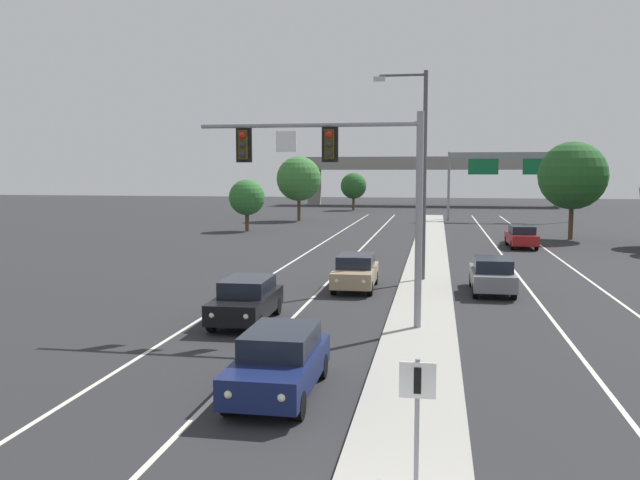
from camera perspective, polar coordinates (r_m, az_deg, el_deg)
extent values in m
cube|color=#9E9B93|center=(26.80, 8.81, -5.61)|extent=(2.40, 110.00, 0.15)
cube|color=silver|center=(34.09, 1.13, -3.19)|extent=(0.14, 100.00, 0.01)
cube|color=silver|center=(33.96, 17.04, -3.49)|extent=(0.14, 100.00, 0.01)
cube|color=silver|center=(34.74, -4.26, -3.03)|extent=(0.14, 100.00, 0.01)
cube|color=silver|center=(34.52, 22.49, -3.53)|extent=(0.14, 100.00, 0.01)
cylinder|color=gray|center=(22.35, 8.48, 1.63)|extent=(0.24, 0.24, 7.20)
cylinder|color=gray|center=(22.75, -1.04, 9.83)|extent=(7.52, 0.16, 0.16)
cube|color=black|center=(22.63, 0.87, 8.20)|extent=(0.56, 0.06, 1.20)
cube|color=#38330F|center=(22.59, 0.85, 8.21)|extent=(0.32, 0.32, 1.00)
sphere|color=red|center=(22.43, 0.78, 9.04)|extent=(0.22, 0.22, 0.22)
sphere|color=#282828|center=(22.42, 0.78, 8.22)|extent=(0.22, 0.22, 0.22)
sphere|color=#282828|center=(22.41, 0.78, 7.41)|extent=(0.22, 0.22, 0.22)
cube|color=black|center=(23.29, -6.53, 8.10)|extent=(0.56, 0.06, 1.20)
cube|color=#38330F|center=(23.25, -6.56, 8.10)|extent=(0.32, 0.32, 1.00)
sphere|color=red|center=(23.11, -6.69, 8.91)|extent=(0.22, 0.22, 0.22)
sphere|color=#282828|center=(23.09, -6.68, 8.12)|extent=(0.22, 0.22, 0.22)
sphere|color=#282828|center=(23.08, -6.67, 7.32)|extent=(0.22, 0.22, 0.22)
cube|color=white|center=(22.86, -2.92, 8.42)|extent=(0.70, 0.04, 0.70)
cylinder|color=gray|center=(11.46, 8.30, -15.35)|extent=(0.08, 0.08, 2.20)
cube|color=white|center=(11.18, 8.36, -11.82)|extent=(0.60, 0.03, 0.60)
cube|color=black|center=(11.17, 8.35, -11.85)|extent=(0.12, 0.01, 0.44)
cylinder|color=#4C4C51|center=(32.44, 8.94, 5.41)|extent=(0.20, 0.20, 10.00)
cylinder|color=#4C4C51|center=(32.80, 7.10, 13.85)|extent=(2.20, 0.12, 0.12)
cube|color=#B7B7B2|center=(32.85, 5.12, 13.59)|extent=(0.56, 0.28, 0.20)
cube|color=#141E4C|center=(16.35, -3.54, -10.90)|extent=(1.81, 4.40, 0.70)
cube|color=black|center=(16.38, -3.38, -8.57)|extent=(1.59, 2.38, 0.56)
sphere|color=#EAE5C6|center=(14.19, -3.32, -13.33)|extent=(0.18, 0.18, 0.18)
sphere|color=#EAE5C6|center=(14.48, -7.88, -12.97)|extent=(0.18, 0.18, 0.18)
cylinder|color=black|center=(14.90, -1.83, -14.00)|extent=(0.22, 0.64, 0.64)
cylinder|color=black|center=(15.29, -7.88, -13.53)|extent=(0.22, 0.64, 0.64)
cylinder|color=black|center=(17.70, 0.18, -10.75)|extent=(0.22, 0.64, 0.64)
cylinder|color=black|center=(18.03, -4.93, -10.46)|extent=(0.22, 0.64, 0.64)
cube|color=black|center=(23.97, -6.35, -5.49)|extent=(1.91, 4.44, 0.70)
cube|color=black|center=(24.07, -6.24, -3.92)|extent=(1.64, 2.41, 0.56)
sphere|color=#EAE5C6|center=(21.76, -6.37, -6.53)|extent=(0.18, 0.18, 0.18)
sphere|color=#EAE5C6|center=(22.08, -9.28, -6.39)|extent=(0.18, 0.18, 0.18)
cylinder|color=black|center=(22.43, -5.35, -7.19)|extent=(0.24, 0.65, 0.64)
cylinder|color=black|center=(22.86, -9.27, -6.99)|extent=(0.24, 0.65, 0.64)
cylinder|color=black|center=(25.29, -3.70, -5.68)|extent=(0.24, 0.65, 0.64)
cylinder|color=black|center=(25.67, -7.21, -5.54)|extent=(0.24, 0.65, 0.64)
cube|color=tan|center=(30.54, 3.05, -3.00)|extent=(1.87, 4.43, 0.70)
cube|color=black|center=(30.66, 3.10, -1.77)|extent=(1.62, 2.40, 0.56)
sphere|color=#EAE5C6|center=(28.33, 3.74, -3.60)|extent=(0.18, 0.18, 0.18)
sphere|color=#EAE5C6|center=(28.46, 1.43, -3.55)|extent=(0.18, 0.18, 0.18)
cylinder|color=black|center=(29.05, 4.30, -4.17)|extent=(0.23, 0.64, 0.64)
cylinder|color=black|center=(29.22, 1.17, -4.09)|extent=(0.23, 0.64, 0.64)
cylinder|color=black|center=(32.00, 4.76, -3.24)|extent=(0.23, 0.64, 0.64)
cylinder|color=black|center=(32.16, 1.91, -3.17)|extent=(0.23, 0.64, 0.64)
cube|color=slate|center=(30.69, 14.52, -3.14)|extent=(1.82, 4.41, 0.70)
cube|color=black|center=(30.38, 14.59, -2.03)|extent=(1.59, 2.38, 0.56)
sphere|color=#EAE5C6|center=(32.80, 13.24, -2.44)|extent=(0.18, 0.18, 0.18)
sphere|color=#EAE5C6|center=(32.88, 15.25, -2.47)|extent=(0.18, 0.18, 0.18)
cylinder|color=black|center=(32.18, 12.89, -3.32)|extent=(0.22, 0.64, 0.64)
cylinder|color=black|center=(32.29, 15.73, -3.36)|extent=(0.22, 0.64, 0.64)
cylinder|color=black|center=(29.22, 13.16, -4.25)|extent=(0.22, 0.64, 0.64)
cylinder|color=black|center=(29.35, 16.29, -4.29)|extent=(0.22, 0.64, 0.64)
cube|color=maroon|center=(49.21, 16.87, 0.14)|extent=(1.92, 4.45, 0.70)
cube|color=black|center=(48.94, 16.93, 0.85)|extent=(1.65, 2.42, 0.56)
sphere|color=#EAE5C6|center=(51.28, 15.88, 0.45)|extent=(0.18, 0.18, 0.18)
sphere|color=#EAE5C6|center=(51.44, 17.15, 0.43)|extent=(0.18, 0.18, 0.18)
cylinder|color=black|center=(50.62, 15.72, -0.07)|extent=(0.24, 0.65, 0.64)
cylinder|color=black|center=(50.84, 17.50, -0.10)|extent=(0.24, 0.65, 0.64)
cylinder|color=black|center=(47.66, 16.16, -0.44)|extent=(0.24, 0.65, 0.64)
cylinder|color=black|center=(47.90, 18.06, -0.47)|extent=(0.24, 0.65, 0.64)
cylinder|color=gray|center=(74.52, 10.97, 4.53)|extent=(0.28, 0.28, 7.50)
cylinder|color=gray|center=(75.85, 20.86, 4.28)|extent=(0.28, 0.28, 7.50)
cube|color=gray|center=(74.91, 16.03, 6.98)|extent=(13.00, 0.36, 0.70)
cube|color=#0F6033|center=(74.45, 13.82, 6.13)|extent=(3.20, 0.08, 1.70)
cube|color=#0F6033|center=(75.04, 18.21, 6.00)|extent=(3.20, 0.08, 1.70)
cube|color=gray|center=(106.39, 9.80, 6.25)|extent=(42.40, 6.40, 1.10)
cube|color=gray|center=(103.40, 9.80, 6.82)|extent=(42.40, 0.36, 0.90)
cube|color=gray|center=(108.22, -0.48, 4.55)|extent=(1.80, 2.40, 5.65)
cube|color=gray|center=(108.05, 20.03, 4.19)|extent=(1.80, 2.40, 5.65)
cylinder|color=#4C3823|center=(72.77, -1.82, 2.70)|extent=(0.36, 0.36, 2.66)
sphere|color=#387533|center=(72.66, -1.83, 5.28)|extent=(4.86, 4.86, 4.86)
cylinder|color=#4C3823|center=(60.46, -6.27, 1.59)|extent=(0.36, 0.36, 1.77)
sphere|color=#2D6B2D|center=(60.34, -6.29, 3.66)|extent=(3.24, 3.24, 3.24)
cylinder|color=#4C3823|center=(92.51, 2.89, 3.17)|extent=(0.36, 0.36, 1.96)
sphere|color=#235623|center=(92.43, 2.89, 4.66)|extent=(3.59, 3.59, 3.59)
cylinder|color=#4C3823|center=(56.26, 20.71, 1.52)|extent=(0.36, 0.36, 2.93)
sphere|color=#235623|center=(56.12, 20.84, 5.19)|extent=(5.35, 5.35, 5.35)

